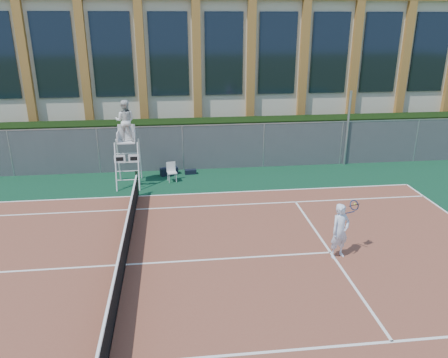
{
  "coord_description": "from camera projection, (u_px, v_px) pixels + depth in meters",
  "views": [
    {
      "loc": [
        1.63,
        -11.72,
        6.94
      ],
      "look_at": [
        3.35,
        3.0,
        1.55
      ],
      "focal_mm": 35.0,
      "sensor_mm": 36.0,
      "label": 1
    }
  ],
  "objects": [
    {
      "name": "tennis_court",
      "position": [
        125.0,
        265.0,
        13.13
      ],
      "size": [
        23.77,
        10.97,
        0.02
      ],
      "primitive_type": "cube",
      "color": "brown",
      "rests_on": "apron"
    },
    {
      "name": "fence",
      "position": [
        141.0,
        150.0,
        20.97
      ],
      "size": [
        40.0,
        0.06,
        2.2
      ],
      "primitive_type": null,
      "color": "#595E60",
      "rests_on": "ground"
    },
    {
      "name": "tennis_net",
      "position": [
        124.0,
        250.0,
        12.95
      ],
      "size": [
        0.1,
        11.3,
        1.1
      ],
      "color": "black",
      "rests_on": "ground"
    },
    {
      "name": "umpire_chair",
      "position": [
        125.0,
        123.0,
        18.71
      ],
      "size": [
        1.07,
        1.65,
        3.84
      ],
      "color": "white",
      "rests_on": "ground"
    },
    {
      "name": "sports_bag_far",
      "position": [
        191.0,
        172.0,
        20.92
      ],
      "size": [
        0.56,
        0.29,
        0.22
      ],
      "primitive_type": "cube",
      "rotation": [
        0.0,
        0.0,
        0.1
      ],
      "color": "black",
      "rests_on": "apron"
    },
    {
      "name": "building",
      "position": [
        147.0,
        66.0,
        28.47
      ],
      "size": [
        45.0,
        10.6,
        8.22
      ],
      "color": "beige",
      "rests_on": "ground"
    },
    {
      "name": "sports_bag_near",
      "position": [
        169.0,
        171.0,
        20.8
      ],
      "size": [
        0.88,
        0.58,
        0.35
      ],
      "primitive_type": "cube",
      "rotation": [
        0.0,
        0.0,
        0.34
      ],
      "color": "black",
      "rests_on": "apron"
    },
    {
      "name": "hedge",
      "position": [
        142.0,
        143.0,
        22.09
      ],
      "size": [
        40.0,
        1.4,
        2.2
      ],
      "primitive_type": "cube",
      "color": "black",
      "rests_on": "ground"
    },
    {
      "name": "steel_pole",
      "position": [
        347.0,
        129.0,
        21.72
      ],
      "size": [
        0.12,
        0.12,
        3.75
      ],
      "primitive_type": "cylinder",
      "color": "#9EA0A5",
      "rests_on": "ground"
    },
    {
      "name": "plastic_chair",
      "position": [
        171.0,
        170.0,
        19.88
      ],
      "size": [
        0.48,
        0.48,
        0.88
      ],
      "color": "silver",
      "rests_on": "apron"
    },
    {
      "name": "apron",
      "position": [
        128.0,
        249.0,
        14.06
      ],
      "size": [
        36.0,
        20.0,
        0.01
      ],
      "primitive_type": "cube",
      "color": "#0C3624",
      "rests_on": "ground"
    },
    {
      "name": "ground",
      "position": [
        125.0,
        266.0,
        13.13
      ],
      "size": [
        120.0,
        120.0,
        0.0
      ],
      "primitive_type": "plane",
      "color": "#233814"
    },
    {
      "name": "tennis_player",
      "position": [
        340.0,
        231.0,
        13.28
      ],
      "size": [
        1.03,
        0.76,
        1.77
      ],
      "color": "white",
      "rests_on": "tennis_court"
    }
  ]
}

